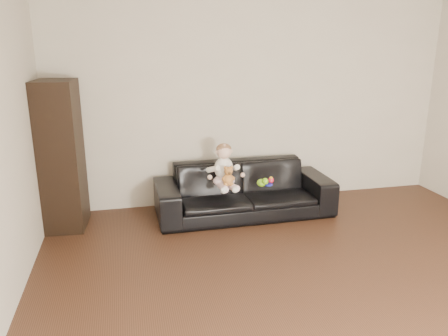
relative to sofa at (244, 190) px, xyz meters
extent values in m
plane|color=#3E2316|center=(0.27, -2.25, -0.30)|extent=(5.50, 5.50, 0.00)
plane|color=beige|center=(0.27, 0.50, 1.00)|extent=(5.00, 0.00, 5.00)
imported|color=black|center=(0.00, 0.00, 0.00)|extent=(2.07, 0.83, 0.60)
cube|color=black|center=(-2.01, 0.10, 0.51)|extent=(0.44, 0.58, 1.61)
cube|color=silver|center=(-1.99, 0.10, 0.87)|extent=(0.20, 0.26, 0.28)
ellipsoid|color=#FBD4DC|center=(-0.26, -0.10, 0.16)|extent=(0.29, 0.27, 0.13)
ellipsoid|color=white|center=(-0.26, -0.08, 0.31)|extent=(0.25, 0.22, 0.26)
sphere|color=beige|center=(-0.26, -0.10, 0.51)|extent=(0.20, 0.20, 0.17)
ellipsoid|color=#8C603F|center=(-0.26, -0.09, 0.54)|extent=(0.21, 0.21, 0.12)
cylinder|color=#FBD4DC|center=(-0.32, -0.26, 0.14)|extent=(0.12, 0.22, 0.08)
cylinder|color=#FBD4DC|center=(-0.21, -0.26, 0.14)|extent=(0.12, 0.22, 0.08)
sphere|color=white|center=(-0.33, -0.37, 0.14)|extent=(0.08, 0.08, 0.07)
sphere|color=white|center=(-0.20, -0.37, 0.14)|extent=(0.08, 0.08, 0.07)
cylinder|color=white|center=(-0.40, -0.14, 0.32)|extent=(0.10, 0.19, 0.12)
cylinder|color=white|center=(-0.13, -0.14, 0.32)|extent=(0.10, 0.19, 0.12)
ellipsoid|color=#AF7032|center=(-0.25, -0.26, 0.23)|extent=(0.12, 0.11, 0.14)
sphere|color=#AF7032|center=(-0.25, -0.28, 0.33)|extent=(0.10, 0.10, 0.09)
sphere|color=#AF7032|center=(-0.29, -0.27, 0.37)|extent=(0.04, 0.04, 0.04)
sphere|color=#AF7032|center=(-0.22, -0.27, 0.37)|extent=(0.04, 0.04, 0.04)
sphere|color=#593819|center=(-0.25, -0.32, 0.32)|extent=(0.04, 0.04, 0.04)
ellipsoid|color=#76C417|center=(0.15, -0.19, 0.14)|extent=(0.14, 0.15, 0.09)
sphere|color=red|center=(0.30, -0.11, 0.13)|extent=(0.08, 0.08, 0.07)
cylinder|color=#1821C4|center=(0.25, -0.16, 0.10)|extent=(0.10, 0.10, 0.01)
camera|label=1|loc=(-1.32, -4.71, 1.69)|focal=35.00mm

